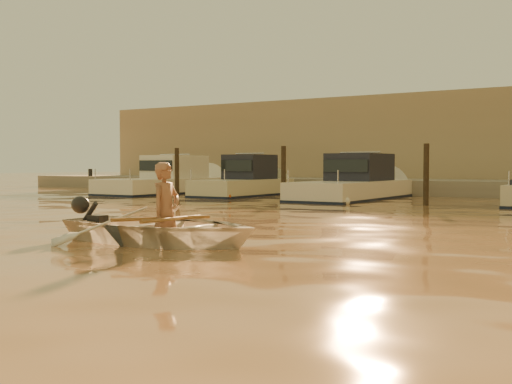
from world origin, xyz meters
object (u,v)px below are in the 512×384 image
Objects in this scene: moored_boat_2 at (353,183)px; moored_boat_0 at (165,180)px; dinghy at (161,228)px; moored_boat_1 at (243,181)px; waterfront_building at (511,143)px; person at (166,212)px.

moored_boat_0 is at bearing 180.00° from moored_boat_2.
moored_boat_0 is at bearing 39.56° from dinghy.
waterfront_building reaches higher than moored_boat_1.
moored_boat_2 is at bearing 0.00° from moored_boat_1.
person is 14.75m from moored_boat_2.
person is 0.04× the size of waterfront_building.
person is 18.89m from moored_boat_0.
waterfront_building is at bearing -2.10° from person.
moored_boat_1 is 0.78× the size of moored_boat_2.
moored_boat_2 is at bearing 10.69° from dinghy.
moored_boat_0 is 1.00× the size of moored_boat_2.
waterfront_building is at bearing 71.34° from moored_boat_2.
person is at bearing -61.38° from moored_boat_1.
dinghy is 2.22× the size of person.
moored_boat_0 is (-12.16, 14.46, 0.10)m from person.
moored_boat_2 reaches higher than dinghy.
moored_boat_0 reaches higher than person.
dinghy is at bearing -79.05° from moored_boat_2.
moored_boat_0 is at bearing 180.00° from moored_boat_1.
person is 25.54m from waterfront_building.
dinghy is at bearing -50.18° from moored_boat_0.
moored_boat_1 and moored_boat_2 have the same top height.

